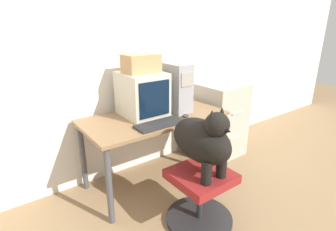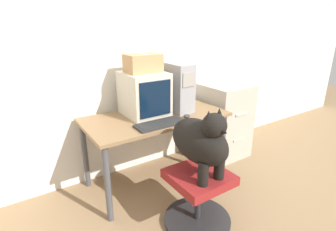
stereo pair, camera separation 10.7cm
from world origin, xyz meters
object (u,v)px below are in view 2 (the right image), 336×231
at_px(office_chair, 198,198).
at_px(pc_tower, 174,86).
at_px(cardboard_box, 143,63).
at_px(filing_cabinet, 223,120).
at_px(dog, 201,141).
at_px(crt_monitor, 144,94).
at_px(keyboard, 160,124).

bearing_deg(office_chair, pc_tower, 68.56).
bearing_deg(cardboard_box, filing_cabinet, -1.13).
bearing_deg(cardboard_box, pc_tower, -2.08).
bearing_deg(dog, crt_monitor, 91.98).
bearing_deg(filing_cabinet, crt_monitor, 179.08).
relative_size(pc_tower, filing_cabinet, 0.54).
relative_size(crt_monitor, dog, 0.78).
distance_m(dog, filing_cabinet, 1.31).
bearing_deg(office_chair, cardboard_box, 91.97).
height_order(pc_tower, dog, pc_tower).
relative_size(crt_monitor, filing_cabinet, 0.49).
bearing_deg(crt_monitor, pc_tower, -1.41).
bearing_deg(keyboard, pc_tower, 41.40).
xyz_separation_m(pc_tower, filing_cabinet, (0.70, -0.01, -0.50)).
relative_size(crt_monitor, cardboard_box, 1.38).
bearing_deg(dog, keyboard, 96.40).
distance_m(crt_monitor, filing_cabinet, 1.14).
relative_size(office_chair, cardboard_box, 1.74).
xyz_separation_m(office_chair, cardboard_box, (-0.03, 0.79, 0.95)).
bearing_deg(pc_tower, keyboard, -138.60).
xyz_separation_m(crt_monitor, pc_tower, (0.33, -0.01, 0.03)).
relative_size(keyboard, dog, 0.82).
bearing_deg(filing_cabinet, pc_tower, 179.32).
xyz_separation_m(dog, filing_cabinet, (1.01, 0.77, -0.29)).
bearing_deg(dog, filing_cabinet, 37.48).
height_order(crt_monitor, cardboard_box, cardboard_box).
distance_m(keyboard, office_chair, 0.67).
distance_m(keyboard, dog, 0.47).
distance_m(office_chair, cardboard_box, 1.24).
height_order(keyboard, dog, dog).
height_order(crt_monitor, filing_cabinet, crt_monitor).
distance_m(crt_monitor, pc_tower, 0.34).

